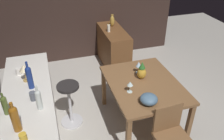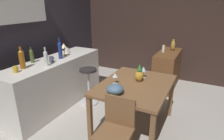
{
  "view_description": "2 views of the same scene",
  "coord_description": "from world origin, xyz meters",
  "views": [
    {
      "loc": [
        -2.3,
        1.0,
        2.63
      ],
      "look_at": [
        0.5,
        0.14,
        0.81
      ],
      "focal_mm": 37.28,
      "sensor_mm": 36.0,
      "label": 1
    },
    {
      "loc": [
        -2.3,
        -1.09,
        1.87
      ],
      "look_at": [
        0.48,
        0.33,
        0.76
      ],
      "focal_mm": 30.53,
      "sensor_mm": 36.0,
      "label": 2
    }
  ],
  "objects": [
    {
      "name": "ground_plane",
      "position": [
        0.0,
        0.0,
        0.0
      ],
      "size": [
        9.0,
        9.0,
        0.0
      ],
      "primitive_type": "plane",
      "color": "#B7B2A8"
    },
    {
      "name": "vase_brass",
      "position": [
        2.16,
        -0.38,
        0.94
      ],
      "size": [
        0.1,
        0.1,
        0.25
      ],
      "color": "#B78C38",
      "rests_on": "sideboard_cabinet"
    },
    {
      "name": "wine_bottle_clear",
      "position": [
        -0.18,
        1.18,
        1.04
      ],
      "size": [
        0.06,
        0.06,
        0.31
      ],
      "color": "silver",
      "rests_on": "kitchen_counter"
    },
    {
      "name": "wall_kitchen_back",
      "position": [
        -0.06,
        2.08,
        1.41
      ],
      "size": [
        5.2,
        0.33,
        2.6
      ],
      "color": "#38333D",
      "rests_on": "ground_plane"
    },
    {
      "name": "sideboard_cabinet",
      "position": [
        1.95,
        -0.34,
        0.41
      ],
      "size": [
        1.1,
        0.44,
        0.82
      ],
      "primitive_type": "cube",
      "color": "brown",
      "rests_on": "ground_plane"
    },
    {
      "name": "wine_bottle_amber",
      "position": [
        -0.44,
        1.4,
        1.06
      ],
      "size": [
        0.08,
        0.08,
        0.34
      ],
      "color": "#8C5114",
      "rests_on": "kitchen_counter"
    },
    {
      "name": "wine_glass_left",
      "position": [
        0.42,
        -0.25,
        0.88
      ],
      "size": [
        0.08,
        0.08,
        0.19
      ],
      "color": "silver",
      "rests_on": "dining_table"
    },
    {
      "name": "pineapple_centerpiece",
      "position": [
        0.27,
        -0.24,
        0.86
      ],
      "size": [
        0.13,
        0.13,
        0.27
      ],
      "color": "gold",
      "rests_on": "dining_table"
    },
    {
      "name": "wall_side_right",
      "position": [
        2.55,
        0.3,
        1.3
      ],
      "size": [
        0.1,
        4.4,
        2.6
      ],
      "primitive_type": "cube",
      "color": "#33231E",
      "rests_on": "ground_plane"
    },
    {
      "name": "dining_table",
      "position": [
        0.14,
        -0.23,
        0.66
      ],
      "size": [
        1.25,
        0.98,
        0.74
      ],
      "color": "brown",
      "rests_on": "ground_plane"
    },
    {
      "name": "fruit_bowl",
      "position": [
        -0.28,
        -0.1,
        0.8
      ],
      "size": [
        0.22,
        0.22,
        0.13
      ],
      "primitive_type": "ellipsoid",
      "color": "slate",
      "rests_on": "dining_table"
    },
    {
      "name": "pillar_candle_tall",
      "position": [
        1.9,
        -0.23,
        0.9
      ],
      "size": [
        0.06,
        0.06,
        0.18
      ],
      "color": "white",
      "rests_on": "sideboard_cabinet"
    },
    {
      "name": "bar_stool",
      "position": [
        0.45,
        0.81,
        0.38
      ],
      "size": [
        0.34,
        0.34,
        0.71
      ],
      "color": "#262323",
      "rests_on": "ground_plane"
    },
    {
      "name": "wine_bottle_cobalt",
      "position": [
        0.26,
        1.27,
        1.07
      ],
      "size": [
        0.07,
        0.07,
        0.37
      ],
      "color": "navy",
      "rests_on": "kitchen_counter"
    },
    {
      "name": "cup_slate",
      "position": [
        0.01,
        1.25,
        0.95
      ],
      "size": [
        0.11,
        0.07,
        0.11
      ],
      "color": "#515660",
      "rests_on": "kitchen_counter"
    },
    {
      "name": "chair_near_window",
      "position": [
        -0.61,
        -0.28,
        0.47
      ],
      "size": [
        0.42,
        0.42,
        0.83
      ],
      "color": "brown",
      "rests_on": "ground_plane"
    },
    {
      "name": "cup_white",
      "position": [
        0.63,
        1.43,
        0.95
      ],
      "size": [
        0.11,
        0.07,
        0.1
      ],
      "color": "white",
      "rests_on": "kitchen_counter"
    },
    {
      "name": "wine_glass_right",
      "position": [
        0.01,
        0.04,
        0.87
      ],
      "size": [
        0.08,
        0.08,
        0.16
      ],
      "color": "silver",
      "rests_on": "dining_table"
    },
    {
      "name": "cup_mustard",
      "position": [
        -0.61,
        1.35,
        0.95
      ],
      "size": [
        0.11,
        0.07,
        0.1
      ],
      "color": "gold",
      "rests_on": "kitchen_counter"
    },
    {
      "name": "wine_bottle_olive",
      "position": [
        -0.16,
        1.53,
        1.02
      ],
      "size": [
        0.06,
        0.06,
        0.27
      ],
      "color": "#475623",
      "rests_on": "kitchen_counter"
    },
    {
      "name": "kitchen_counter",
      "position": [
        0.13,
        1.33,
        0.45
      ],
      "size": [
        2.1,
        0.6,
        0.9
      ],
      "primitive_type": "cube",
      "color": "silver",
      "rests_on": "ground_plane"
    },
    {
      "name": "counter_lamp",
      "position": [
        0.43,
        1.33,
        1.08
      ],
      "size": [
        0.12,
        0.12,
        0.24
      ],
      "color": "#A58447",
      "rests_on": "kitchen_counter"
    }
  ]
}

